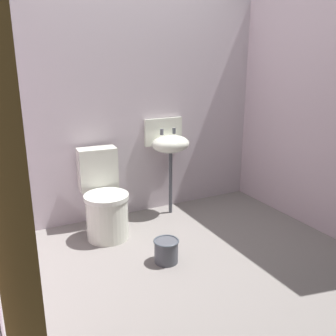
{
  "coord_description": "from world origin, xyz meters",
  "views": [
    {
      "loc": [
        -1.36,
        -2.4,
        1.6
      ],
      "look_at": [
        0.0,
        0.26,
        0.7
      ],
      "focal_mm": 39.64,
      "sensor_mm": 36.0,
      "label": 1
    }
  ],
  "objects_px": {
    "bucket": "(166,250)",
    "sink": "(169,143)",
    "toilet_near_wall": "(104,201)",
    "wooden_door_post": "(7,190)"
  },
  "relations": [
    {
      "from": "sink",
      "to": "toilet_near_wall",
      "type": "bearing_deg",
      "value": -166.27
    },
    {
      "from": "wooden_door_post",
      "to": "toilet_near_wall",
      "type": "distance_m",
      "value": 1.97
    },
    {
      "from": "toilet_near_wall",
      "to": "sink",
      "type": "distance_m",
      "value": 0.9
    },
    {
      "from": "wooden_door_post",
      "to": "bucket",
      "type": "relative_size",
      "value": 10.56
    },
    {
      "from": "sink",
      "to": "bucket",
      "type": "distance_m",
      "value": 1.22
    },
    {
      "from": "wooden_door_post",
      "to": "toilet_near_wall",
      "type": "relative_size",
      "value": 2.81
    },
    {
      "from": "wooden_door_post",
      "to": "bucket",
      "type": "height_order",
      "value": "wooden_door_post"
    },
    {
      "from": "bucket",
      "to": "wooden_door_post",
      "type": "bearing_deg",
      "value": -142.41
    },
    {
      "from": "toilet_near_wall",
      "to": "wooden_door_post",
      "type": "bearing_deg",
      "value": 65.34
    },
    {
      "from": "bucket",
      "to": "sink",
      "type": "bearing_deg",
      "value": 61.47
    }
  ]
}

